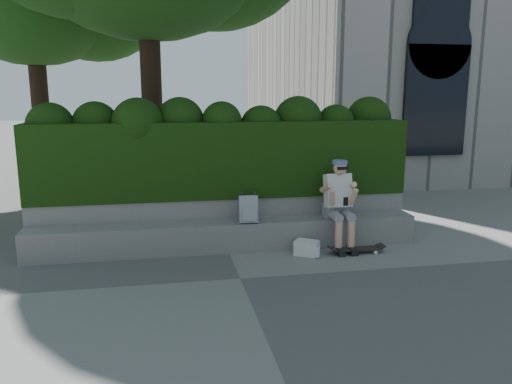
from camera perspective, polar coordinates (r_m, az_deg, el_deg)
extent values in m
plane|color=slate|center=(6.65, -1.81, -9.86)|extent=(80.00, 80.00, 0.00)
cube|color=gray|center=(7.75, -3.26, -5.01)|extent=(6.00, 0.45, 0.45)
cube|color=gray|center=(8.17, -3.71, -3.07)|extent=(6.00, 0.50, 0.75)
cube|color=black|center=(8.20, -3.99, 3.92)|extent=(6.00, 1.00, 1.20)
cylinder|color=black|center=(10.23, -11.73, 8.30)|extent=(0.40, 0.40, 3.81)
cylinder|color=black|center=(12.39, -23.22, 6.66)|extent=(0.38, 0.38, 3.18)
cube|color=gray|center=(8.02, 9.09, -2.11)|extent=(0.36, 0.26, 0.22)
cube|color=silver|center=(7.88, 9.34, 0.18)|extent=(0.40, 0.32, 0.55)
sphere|color=tan|center=(7.76, 9.60, 2.69)|extent=(0.21, 0.21, 0.21)
cylinder|color=#536598|center=(7.76, 9.57, 3.37)|extent=(0.23, 0.23, 0.06)
cube|color=black|center=(7.58, 10.21, -1.07)|extent=(0.07, 0.02, 0.13)
cylinder|color=tan|center=(7.67, 9.42, -5.19)|extent=(0.11, 0.11, 0.47)
cylinder|color=tan|center=(7.74, 10.82, -5.08)|extent=(0.11, 0.11, 0.47)
cube|color=black|center=(7.67, 9.53, -6.71)|extent=(0.10, 0.26, 0.10)
cube|color=black|center=(7.74, 10.93, -6.59)|extent=(0.10, 0.26, 0.10)
cube|color=black|center=(7.77, 11.45, -6.38)|extent=(0.77, 0.19, 0.02)
cylinder|color=silver|center=(7.61, 9.77, -7.04)|extent=(0.05, 0.03, 0.05)
cylinder|color=silver|center=(7.76, 9.35, -6.67)|extent=(0.05, 0.03, 0.05)
cylinder|color=silver|center=(7.81, 13.50, -6.71)|extent=(0.05, 0.03, 0.05)
cylinder|color=silver|center=(7.95, 13.02, -6.36)|extent=(0.05, 0.03, 0.05)
cube|color=#B9B9BE|center=(7.59, -0.88, -1.97)|extent=(0.29, 0.17, 0.42)
cube|color=white|center=(7.57, 5.83, -6.36)|extent=(0.42, 0.39, 0.22)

